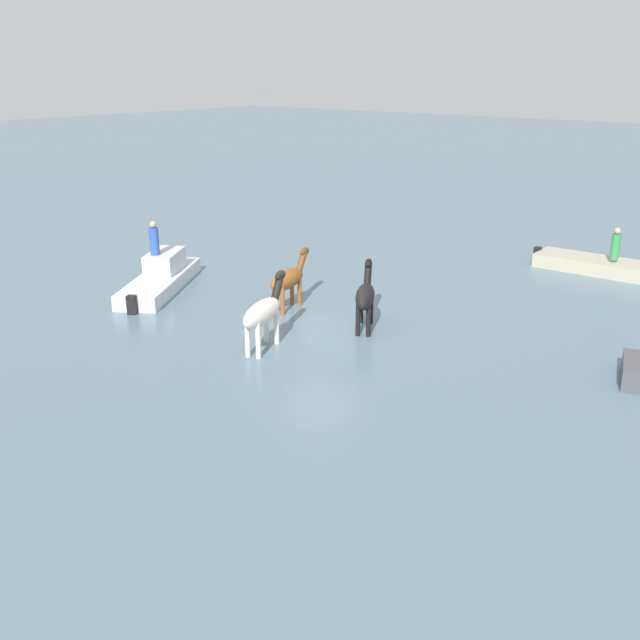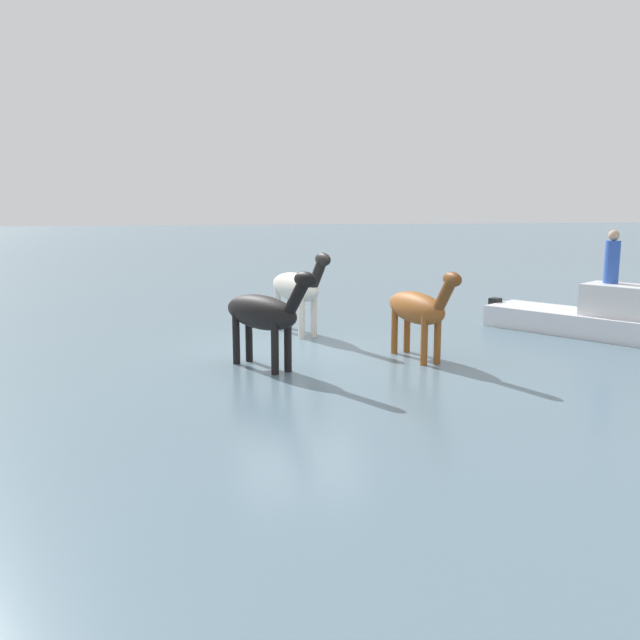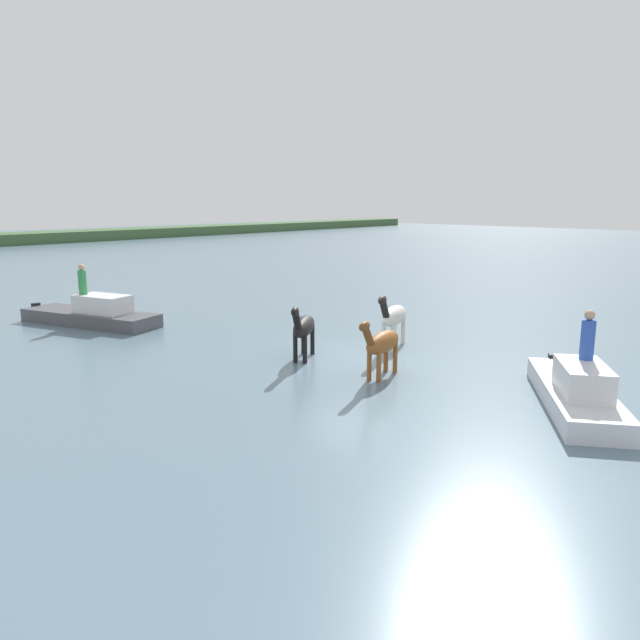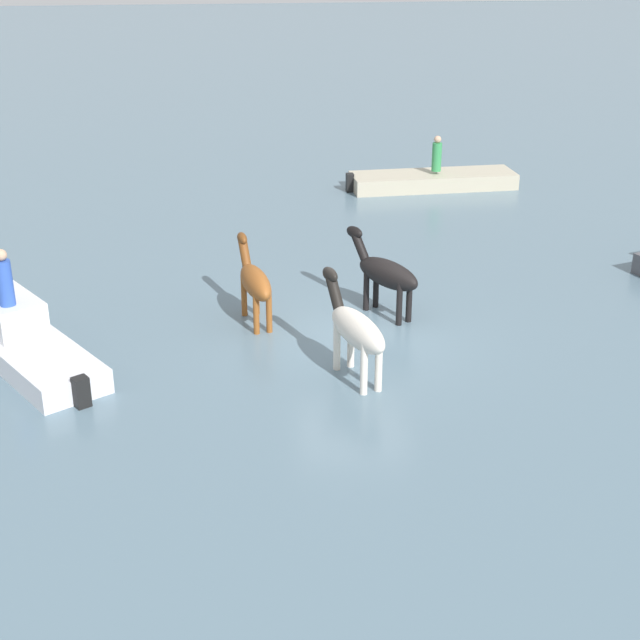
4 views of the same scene
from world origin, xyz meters
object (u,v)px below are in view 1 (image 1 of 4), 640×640
horse_dark_mare (365,296)px  boat_launch_far (611,269)px  person_watcher_seated (616,245)px  person_boatman_standing (154,239)px  horse_lead (288,279)px  horse_dun_straggler (263,312)px  boat_skiff_near (161,280)px

horse_dark_mare → boat_launch_far: bearing=-50.7°
person_watcher_seated → person_boatman_standing: size_ratio=1.00×
horse_lead → boat_launch_far: horse_lead is taller
horse_dun_straggler → boat_launch_far: bearing=-37.6°
boat_skiff_near → person_watcher_seated: bearing=-77.1°
horse_dun_straggler → horse_dark_mare: bearing=-39.0°
person_boatman_standing → boat_skiff_near: bearing=112.3°
boat_launch_far → boat_skiff_near: size_ratio=1.15×
horse_lead → horse_dark_mare: bearing=-99.9°
horse_dun_straggler → person_boatman_standing: 7.11m
horse_dun_straggler → boat_skiff_near: size_ratio=0.49×
horse_dun_straggler → person_watcher_seated: size_ratio=2.09×
boat_launch_far → boat_skiff_near: (11.88, -11.61, 0.14)m
horse_dark_mare → person_watcher_seated: 11.15m
horse_lead → boat_skiff_near: (1.20, -4.93, -0.67)m
horse_dark_mare → boat_skiff_near: size_ratio=0.44×
horse_dark_mare → horse_lead: bearing=59.9°
boat_skiff_near → person_boatman_standing: 1.44m
horse_dark_mare → boat_skiff_near: 8.04m
horse_dun_straggler → horse_dark_mare: size_ratio=1.12×
horse_lead → person_watcher_seated: 12.54m
horse_dun_straggler → horse_lead: (-3.01, -1.78, -0.08)m
horse_lead → person_boatman_standing: size_ratio=1.95×
horse_dun_straggler → horse_lead: size_ratio=1.07×
horse_dun_straggler → person_watcher_seated: 14.46m
horse_lead → boat_skiff_near: horse_lead is taller
horse_lead → boat_skiff_near: bearing=92.4°
horse_dark_mare → person_boatman_standing: person_boatman_standing is taller
horse_dun_straggler → horse_lead: bearing=12.7°
boat_launch_far → person_boatman_standing: 16.82m
horse_dun_straggler → person_watcher_seated: (-13.57, 4.97, 0.10)m
boat_skiff_near → person_watcher_seated: (-11.76, 11.69, 0.85)m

